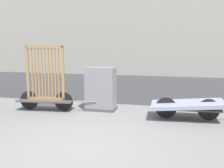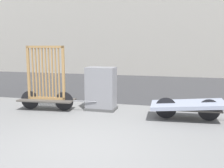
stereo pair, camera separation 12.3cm
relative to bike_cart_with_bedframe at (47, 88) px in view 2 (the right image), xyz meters
name	(u,v)px [view 2 (the right image)]	position (x,y,z in m)	size (l,w,h in m)	color
ground_plane	(78,147)	(2.04, -2.52, -0.67)	(60.00, 60.00, 0.00)	slate
road_strip	(141,86)	(2.04, 5.48, -0.66)	(56.00, 8.31, 0.01)	#38383A
bike_cart_with_bedframe	(47,88)	(0.00, 0.00, 0.00)	(2.40, 0.76, 1.93)	#4C4742
bike_cart_with_mattress	(187,106)	(4.08, 0.00, -0.29)	(2.50, 1.05, 0.56)	#4C4742
utility_cabinet	(101,90)	(1.58, 0.44, -0.06)	(0.91, 0.60, 1.29)	#4C4C4C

